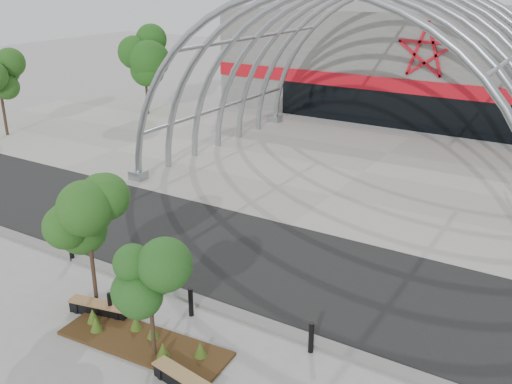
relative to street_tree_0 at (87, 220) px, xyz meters
The scene contains 17 objects.
ground 4.58m from the street_tree_0, 38.69° to the left, with size 140.00×140.00×0.00m, color #979691.
road 6.93m from the street_tree_0, 64.81° to the left, with size 140.00×7.00×0.02m, color black.
forecourt 18.07m from the street_tree_0, 81.47° to the left, with size 60.00×17.00×0.04m, color #A39E94.
kerb 4.43m from the street_tree_0, 35.23° to the left, with size 60.00×0.50×0.12m, color slate.
arena_building 35.67m from the street_tree_0, 85.75° to the left, with size 34.00×15.24×8.00m.
vault_canopy 18.07m from the street_tree_0, 81.47° to the left, with size 20.80×15.80×20.36m.
planting_bed 4.24m from the street_tree_0, 17.29° to the right, with size 5.59×2.09×0.58m.
street_tree_0 is the anchor object (origin of this frame).
street_tree_1 3.86m from the street_tree_0, 18.31° to the right, with size 1.58×1.58×3.73m.
bench_0 2.97m from the street_tree_0, 36.52° to the right, with size 2.18×0.91×0.45m.
bench_1 6.23m from the street_tree_0, 19.14° to the right, with size 2.14×0.76×0.44m.
bollard_0 4.36m from the street_tree_0, 151.48° to the left, with size 0.18×0.18×1.11m, color black.
bollard_1 2.86m from the street_tree_0, 19.36° to the right, with size 0.14×0.14×0.89m, color black.
bollard_2 3.28m from the street_tree_0, ahead, with size 0.14×0.14×0.90m, color black.
bollard_3 4.28m from the street_tree_0, 18.63° to the left, with size 0.16×0.16×1.01m, color black.
bollard_4 8.01m from the street_tree_0, 10.75° to the left, with size 0.16×0.16×1.01m, color black.
bg_tree_0 28.16m from the street_tree_0, 128.13° to the left, with size 3.00×3.00×6.45m.
Camera 1 is at (10.84, -13.60, 10.57)m, focal length 40.00 mm.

